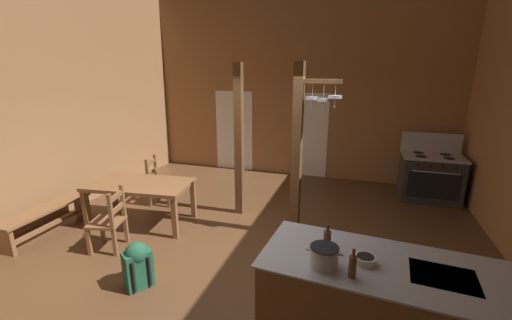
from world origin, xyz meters
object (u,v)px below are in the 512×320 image
object	(u,v)px
dining_table	(140,188)
bottle_short_on_counter	(353,266)
ladderback_chair_by_post	(159,181)
ladderback_chair_near_window	(110,221)
kitchen_island	(378,308)
bench_along_left_wall	(47,215)
stockpot_on_counter	(324,256)
stove_range	(430,177)
mixing_bowl_on_counter	(365,260)
bottle_tall_on_counter	(327,240)
backpack	(137,264)

from	to	relation	value
dining_table	bottle_short_on_counter	bearing A→B (deg)	-28.03
ladderback_chair_by_post	ladderback_chair_near_window	bearing A→B (deg)	-79.70
kitchen_island	bench_along_left_wall	distance (m)	5.09
dining_table	ladderback_chair_by_post	distance (m)	0.91
dining_table	stockpot_on_counter	size ratio (longest dim) A/B	5.57
stove_range	dining_table	world-z (taller)	stove_range
stove_range	mixing_bowl_on_counter	size ratio (longest dim) A/B	7.13
stove_range	bottle_tall_on_counter	distance (m)	4.58
dining_table	bottle_tall_on_counter	size ratio (longest dim) A/B	6.63
kitchen_island	bottle_short_on_counter	bearing A→B (deg)	-132.49
mixing_bowl_on_counter	stove_range	bearing A→B (deg)	73.35
stockpot_on_counter	bottle_short_on_counter	xyz separation A→B (m)	(0.24, -0.09, 0.01)
stockpot_on_counter	bottle_tall_on_counter	xyz separation A→B (m)	(-0.00, 0.27, 0.01)
ladderback_chair_by_post	stockpot_on_counter	xyz separation A→B (m)	(3.49, -2.63, 0.57)
ladderback_chair_near_window	bottle_short_on_counter	world-z (taller)	bottle_short_on_counter
backpack	mixing_bowl_on_counter	xyz separation A→B (m)	(2.59, -0.14, 0.65)
stove_range	ladderback_chair_near_window	size ratio (longest dim) A/B	1.39
mixing_bowl_on_counter	kitchen_island	bearing A→B (deg)	12.38
ladderback_chair_by_post	bottle_tall_on_counter	world-z (taller)	bottle_tall_on_counter
bench_along_left_wall	bottle_tall_on_counter	size ratio (longest dim) A/B	5.62
backpack	bottle_tall_on_counter	size ratio (longest dim) A/B	2.20
ladderback_chair_by_post	bottle_tall_on_counter	size ratio (longest dim) A/B	3.51
bench_along_left_wall	bottle_tall_on_counter	distance (m)	4.64
bottle_tall_on_counter	ladderback_chair_by_post	bearing A→B (deg)	145.80
dining_table	mixing_bowl_on_counter	world-z (taller)	mixing_bowl_on_counter
ladderback_chair_by_post	mixing_bowl_on_counter	bearing A→B (deg)	-32.84
bottle_tall_on_counter	backpack	bearing A→B (deg)	179.25
backpack	mixing_bowl_on_counter	distance (m)	2.67
mixing_bowl_on_counter	bottle_short_on_counter	size ratio (longest dim) A/B	0.71
ladderback_chair_near_window	stockpot_on_counter	world-z (taller)	stockpot_on_counter
kitchen_island	mixing_bowl_on_counter	distance (m)	0.53
dining_table	bottle_tall_on_counter	xyz separation A→B (m)	(3.27, -1.51, 0.39)
kitchen_island	mixing_bowl_on_counter	bearing A→B (deg)	-167.62
dining_table	kitchen_island	bearing A→B (deg)	-22.76
dining_table	bottle_short_on_counter	size ratio (longest dim) A/B	6.87
ladderback_chair_by_post	bottle_short_on_counter	distance (m)	4.66
ladderback_chair_near_window	mixing_bowl_on_counter	bearing A→B (deg)	-12.12
dining_table	ladderback_chair_by_post	bearing A→B (deg)	104.08
stockpot_on_counter	bottle_tall_on_counter	distance (m)	0.27
stockpot_on_counter	bottle_short_on_counter	bearing A→B (deg)	-21.22
ladderback_chair_by_post	backpack	xyz separation A→B (m)	(1.25, -2.34, -0.14)
stove_range	ladderback_chair_by_post	bearing A→B (deg)	-160.06
dining_table	backpack	bearing A→B (deg)	-55.09
mixing_bowl_on_counter	ladderback_chair_by_post	bearing A→B (deg)	147.16
dining_table	stockpot_on_counter	distance (m)	3.74
kitchen_island	backpack	xyz separation A→B (m)	(-2.74, 0.10, -0.15)
bottle_tall_on_counter	bottle_short_on_counter	world-z (taller)	bottle_tall_on_counter
stockpot_on_counter	bottle_tall_on_counter	size ratio (longest dim) A/B	1.19
stove_range	ladderback_chair_near_window	bearing A→B (deg)	-143.39
mixing_bowl_on_counter	bottle_short_on_counter	xyz separation A→B (m)	(-0.11, -0.25, 0.07)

